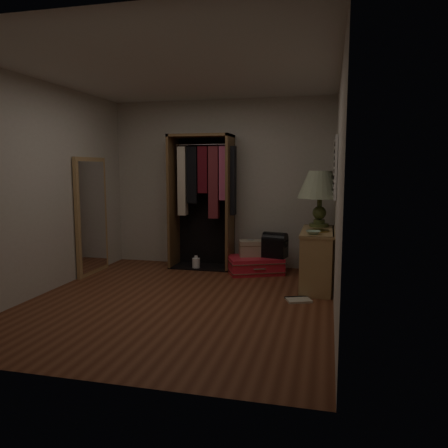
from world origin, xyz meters
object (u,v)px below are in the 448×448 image
(floor_mirror, at_px, (92,216))
(pink_suitcase, at_px, (255,265))
(console_bookshelf, at_px, (317,256))
(black_bag, at_px, (275,244))
(open_wardrobe, at_px, (204,190))
(train_case, at_px, (251,248))
(white_jug, at_px, (196,263))
(table_lamp, at_px, (320,186))

(floor_mirror, bearing_deg, pink_suitcase, 13.76)
(console_bookshelf, height_order, black_bag, console_bookshelf)
(open_wardrobe, distance_m, train_case, 1.15)
(black_bag, distance_m, white_jug, 1.26)
(open_wardrobe, bearing_deg, floor_mirror, -152.78)
(open_wardrobe, relative_size, train_case, 5.10)
(open_wardrobe, xyz_separation_m, pink_suitcase, (0.83, -0.20, -1.09))
(table_lamp, height_order, white_jug, table_lamp)
(open_wardrobe, relative_size, pink_suitcase, 2.15)
(white_jug, bearing_deg, train_case, 1.37)
(black_bag, distance_m, table_lamp, 1.10)
(open_wardrobe, height_order, floor_mirror, open_wardrobe)
(floor_mirror, height_order, white_jug, floor_mirror)
(console_bookshelf, distance_m, train_case, 1.15)
(console_bookshelf, bearing_deg, black_bag, 137.05)
(open_wardrobe, bearing_deg, console_bookshelf, -23.06)
(floor_mirror, distance_m, train_case, 2.39)
(black_bag, bearing_deg, console_bookshelf, -29.47)
(floor_mirror, bearing_deg, white_jug, 23.17)
(open_wardrobe, distance_m, floor_mirror, 1.72)
(white_jug, bearing_deg, table_lamp, -7.32)
(floor_mirror, relative_size, black_bag, 4.42)
(pink_suitcase, relative_size, table_lamp, 1.21)
(black_bag, bearing_deg, open_wardrobe, -174.57)
(open_wardrobe, xyz_separation_m, black_bag, (1.12, -0.16, -0.78))
(console_bookshelf, xyz_separation_m, train_case, (-0.99, 0.59, -0.04))
(console_bookshelf, bearing_deg, floor_mirror, -179.55)
(floor_mirror, bearing_deg, black_bag, 13.16)
(floor_mirror, relative_size, white_jug, 8.12)
(open_wardrobe, bearing_deg, white_jug, -118.83)
(console_bookshelf, bearing_deg, white_jug, 162.65)
(pink_suitcase, xyz_separation_m, train_case, (-0.07, 0.05, 0.24))
(black_bag, xyz_separation_m, white_jug, (-1.21, -0.01, -0.34))
(train_case, bearing_deg, floor_mirror, 178.15)
(pink_suitcase, distance_m, black_bag, 0.43)
(black_bag, bearing_deg, train_case, -168.02)
(pink_suitcase, height_order, train_case, train_case)
(train_case, height_order, table_lamp, table_lamp)
(table_lamp, bearing_deg, black_bag, 158.56)
(table_lamp, bearing_deg, white_jug, 172.68)
(open_wardrobe, distance_m, pink_suitcase, 1.38)
(floor_mirror, relative_size, pink_suitcase, 1.78)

